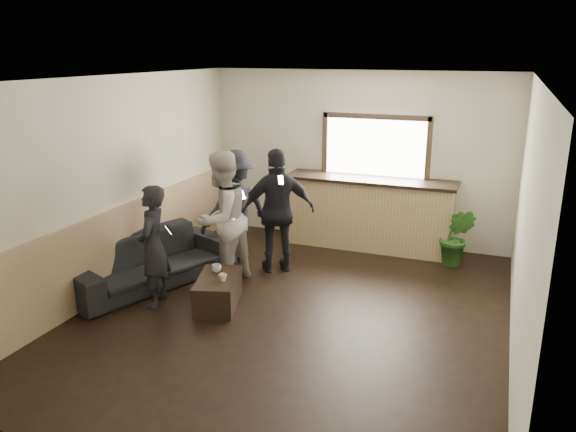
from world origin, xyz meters
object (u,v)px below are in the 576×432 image
at_px(potted_plant, 457,237).
at_px(person_b, 222,219).
at_px(person_d, 278,211).
at_px(person_c, 235,207).
at_px(cup_a, 216,268).
at_px(person_a, 153,246).
at_px(cup_b, 223,278).
at_px(bar_counter, 369,209).
at_px(sofa, 149,260).
at_px(coffee_table, 218,291).

relative_size(potted_plant, person_b, 0.49).
xyz_separation_m(potted_plant, person_d, (-2.39, -1.12, 0.45)).
bearing_deg(person_c, potted_plant, 139.57).
height_order(cup_a, person_a, person_a).
relative_size(cup_b, potted_plant, 0.11).
bearing_deg(person_b, potted_plant, 133.95).
distance_m(bar_counter, person_c, 2.22).
distance_m(sofa, cup_b, 1.38).
bearing_deg(sofa, bar_counter, -21.67).
bearing_deg(cup_b, cup_a, 132.48).
distance_m(sofa, cup_a, 1.12).
xyz_separation_m(cup_a, cup_b, (0.22, -0.24, -0.00)).
bearing_deg(sofa, potted_plant, -38.28).
height_order(sofa, person_a, person_a).
bearing_deg(sofa, person_a, -117.32).
xyz_separation_m(person_a, person_b, (0.47, 0.94, 0.15)).
bearing_deg(sofa, cup_b, -83.35).
relative_size(sofa, person_c, 1.35).
relative_size(person_c, person_d, 0.95).
relative_size(cup_b, person_b, 0.05).
distance_m(cup_a, person_a, 0.84).
relative_size(cup_a, potted_plant, 0.14).
height_order(coffee_table, person_d, person_d).
bearing_deg(bar_counter, potted_plant, -14.51).
height_order(cup_a, person_c, person_c).
height_order(sofa, person_c, person_c).
height_order(potted_plant, person_d, person_d).
xyz_separation_m(bar_counter, sofa, (-2.45, -2.57, -0.30)).
bearing_deg(sofa, coffee_table, -81.12).
xyz_separation_m(cup_a, potted_plant, (2.75, 2.33, 0.02)).
height_order(coffee_table, cup_b, cup_b).
distance_m(cup_a, person_b, 0.76).
bearing_deg(person_d, cup_a, 40.45).
bearing_deg(person_b, person_d, 153.03).
bearing_deg(cup_a, potted_plant, 40.27).
relative_size(bar_counter, person_b, 1.47).
bearing_deg(person_c, cup_a, 47.42).
distance_m(bar_counter, coffee_table, 3.14).
bearing_deg(person_c, person_a, 22.00).
xyz_separation_m(person_a, person_c, (0.28, 1.70, 0.09)).
relative_size(coffee_table, person_c, 0.50).
xyz_separation_m(bar_counter, coffee_table, (-1.25, -2.85, -0.45)).
distance_m(coffee_table, cup_b, 0.28).
xyz_separation_m(potted_plant, person_c, (-3.12, -1.02, 0.41)).
relative_size(bar_counter, coffee_table, 3.16).
bearing_deg(cup_b, bar_counter, 69.00).
bearing_deg(coffee_table, potted_plant, 43.07).
height_order(bar_counter, sofa, bar_counter).
distance_m(potted_plant, person_a, 4.38).
distance_m(bar_counter, person_d, 1.80).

